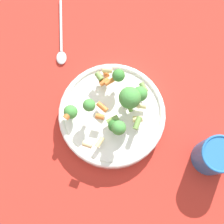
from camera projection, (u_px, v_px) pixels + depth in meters
name	position (u px, v px, depth m)	size (l,w,h in m)	color
ground_plane	(112.00, 117.00, 0.76)	(3.00, 3.00, 0.00)	#B72D23
bowl	(112.00, 115.00, 0.74)	(0.25, 0.25, 0.04)	white
pasta_salad	(117.00, 103.00, 0.68)	(0.17, 0.20, 0.09)	#8CB766
cup	(214.00, 156.00, 0.69)	(0.08, 0.08, 0.09)	#2366B2
spoon	(61.00, 44.00, 0.80)	(0.11, 0.17, 0.01)	silver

